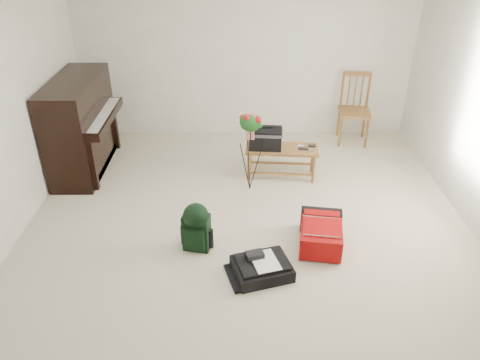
{
  "coord_description": "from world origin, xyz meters",
  "views": [
    {
      "loc": [
        -0.09,
        -4.14,
        3.12
      ],
      "look_at": [
        -0.08,
        0.35,
        0.5
      ],
      "focal_mm": 35.0,
      "sensor_mm": 36.0,
      "label": 1
    }
  ],
  "objects_px": {
    "flower_stand": "(250,152)",
    "red_suitcase": "(320,231)",
    "green_backpack": "(196,225)",
    "bench": "(271,142)",
    "black_duffel": "(262,267)",
    "piano": "(82,127)",
    "dining_chair": "(354,110)"
  },
  "relations": [
    {
      "from": "piano",
      "to": "red_suitcase",
      "type": "bearing_deg",
      "value": -30.02
    },
    {
      "from": "piano",
      "to": "black_duffel",
      "type": "relative_size",
      "value": 2.33
    },
    {
      "from": "piano",
      "to": "green_backpack",
      "type": "bearing_deg",
      "value": -47.62
    },
    {
      "from": "green_backpack",
      "to": "flower_stand",
      "type": "bearing_deg",
      "value": 77.01
    },
    {
      "from": "red_suitcase",
      "to": "flower_stand",
      "type": "xyz_separation_m",
      "value": [
        -0.73,
        1.11,
        0.38
      ]
    },
    {
      "from": "green_backpack",
      "to": "red_suitcase",
      "type": "bearing_deg",
      "value": 17.02
    },
    {
      "from": "bench",
      "to": "red_suitcase",
      "type": "height_order",
      "value": "bench"
    },
    {
      "from": "flower_stand",
      "to": "red_suitcase",
      "type": "bearing_deg",
      "value": -38.49
    },
    {
      "from": "piano",
      "to": "dining_chair",
      "type": "relative_size",
      "value": 1.44
    },
    {
      "from": "bench",
      "to": "red_suitcase",
      "type": "relative_size",
      "value": 1.39
    },
    {
      "from": "dining_chair",
      "to": "flower_stand",
      "type": "relative_size",
      "value": 0.98
    },
    {
      "from": "piano",
      "to": "bench",
      "type": "height_order",
      "value": "piano"
    },
    {
      "from": "red_suitcase",
      "to": "piano",
      "type": "bearing_deg",
      "value": 158.71
    },
    {
      "from": "piano",
      "to": "flower_stand",
      "type": "relative_size",
      "value": 1.4
    },
    {
      "from": "piano",
      "to": "black_duffel",
      "type": "distance_m",
      "value": 3.25
    },
    {
      "from": "red_suitcase",
      "to": "black_duffel",
      "type": "distance_m",
      "value": 0.83
    },
    {
      "from": "bench",
      "to": "dining_chair",
      "type": "xyz_separation_m",
      "value": [
        1.32,
        1.12,
        -0.0
      ]
    },
    {
      "from": "piano",
      "to": "bench",
      "type": "distance_m",
      "value": 2.53
    },
    {
      "from": "piano",
      "to": "black_duffel",
      "type": "xyz_separation_m",
      "value": [
        2.32,
        -2.22,
        -0.52
      ]
    },
    {
      "from": "bench",
      "to": "black_duffel",
      "type": "bearing_deg",
      "value": -90.97
    },
    {
      "from": "red_suitcase",
      "to": "black_duffel",
      "type": "relative_size",
      "value": 1.08
    },
    {
      "from": "bench",
      "to": "black_duffel",
      "type": "distance_m",
      "value": 2.0
    },
    {
      "from": "dining_chair",
      "to": "red_suitcase",
      "type": "relative_size",
      "value": 1.5
    },
    {
      "from": "dining_chair",
      "to": "black_duffel",
      "type": "height_order",
      "value": "dining_chair"
    },
    {
      "from": "black_duffel",
      "to": "flower_stand",
      "type": "xyz_separation_m",
      "value": [
        -0.08,
        1.62,
        0.44
      ]
    },
    {
      "from": "dining_chair",
      "to": "black_duffel",
      "type": "xyz_separation_m",
      "value": [
        -1.51,
        -3.06,
        -0.43
      ]
    },
    {
      "from": "green_backpack",
      "to": "piano",
      "type": "bearing_deg",
      "value": 144.93
    },
    {
      "from": "bench",
      "to": "flower_stand",
      "type": "height_order",
      "value": "flower_stand"
    },
    {
      "from": "bench",
      "to": "flower_stand",
      "type": "relative_size",
      "value": 0.9
    },
    {
      "from": "black_duffel",
      "to": "flower_stand",
      "type": "height_order",
      "value": "flower_stand"
    },
    {
      "from": "dining_chair",
      "to": "red_suitcase",
      "type": "distance_m",
      "value": 2.72
    },
    {
      "from": "flower_stand",
      "to": "black_duffel",
      "type": "bearing_deg",
      "value": -68.75
    }
  ]
}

